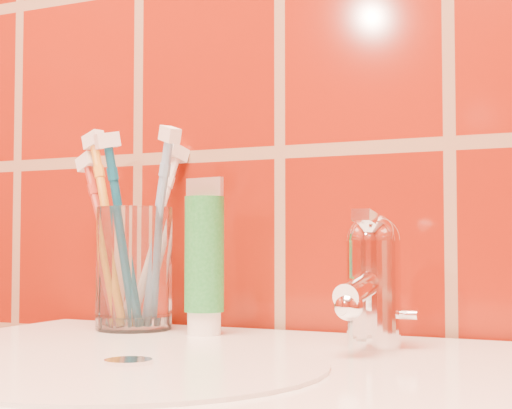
% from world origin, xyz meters
% --- Properties ---
extents(glass_tumbler, '(0.10, 0.10, 0.13)m').
position_xyz_m(glass_tumbler, '(-0.14, 1.12, 0.92)').
color(glass_tumbler, white).
rests_on(glass_tumbler, pedestal_sink).
extents(toothpaste_tube, '(0.04, 0.04, 0.16)m').
position_xyz_m(toothpaste_tube, '(-0.05, 1.12, 0.92)').
color(toothpaste_tube, white).
rests_on(toothpaste_tube, pedestal_sink).
extents(faucet, '(0.05, 0.11, 0.12)m').
position_xyz_m(faucet, '(0.14, 1.09, 0.91)').
color(faucet, white).
rests_on(faucet, pedestal_sink).
extents(toothbrush_0, '(0.12, 0.10, 0.22)m').
position_xyz_m(toothbrush_0, '(-0.17, 1.12, 0.96)').
color(toothbrush_0, orange).
rests_on(toothbrush_0, glass_tumbler).
extents(toothbrush_1, '(0.09, 0.10, 0.22)m').
position_xyz_m(toothbrush_1, '(-0.14, 1.10, 0.95)').
color(toothbrush_1, navy).
rests_on(toothbrush_1, glass_tumbler).
extents(toothbrush_2, '(0.13, 0.12, 0.22)m').
position_xyz_m(toothbrush_2, '(-0.11, 1.12, 0.95)').
color(toothbrush_2, '#7CABDD').
rests_on(toothbrush_2, glass_tumbler).
extents(toothbrush_3, '(0.14, 0.12, 0.20)m').
position_xyz_m(toothbrush_3, '(-0.18, 1.13, 0.95)').
color(toothbrush_3, '#AF3325').
rests_on(toothbrush_3, glass_tumbler).
extents(toothbrush_4, '(0.10, 0.16, 0.23)m').
position_xyz_m(toothbrush_4, '(-0.14, 1.16, 0.95)').
color(toothbrush_4, white).
rests_on(toothbrush_4, glass_tumbler).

